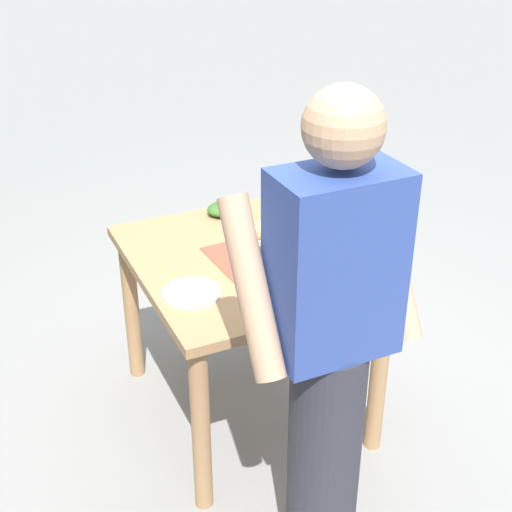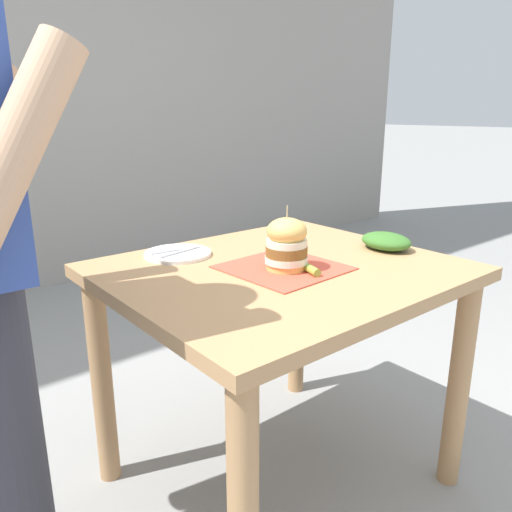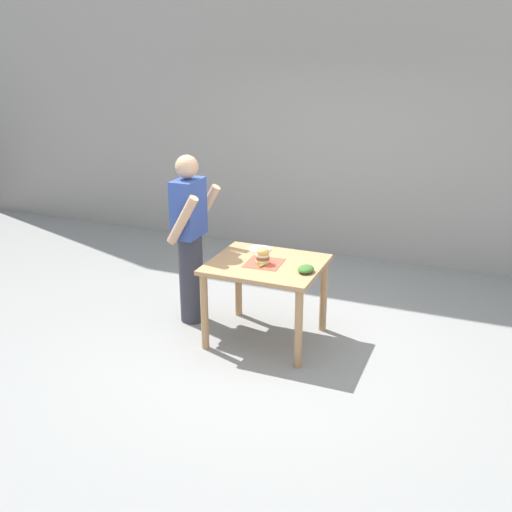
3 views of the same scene
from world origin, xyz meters
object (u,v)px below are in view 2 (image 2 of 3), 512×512
object	(u,v)px
patio_table	(280,306)
pickle_spear	(310,269)
side_plate_with_forks	(178,254)
sandwich	(287,244)
side_salad	(386,241)

from	to	relation	value
patio_table	pickle_spear	world-z (taller)	pickle_spear
pickle_spear	side_plate_with_forks	world-z (taller)	pickle_spear
sandwich	side_salad	bearing A→B (deg)	-96.06
pickle_spear	side_plate_with_forks	distance (m)	0.46
pickle_spear	side_plate_with_forks	size ratio (longest dim) A/B	0.40
sandwich	pickle_spear	size ratio (longest dim) A/B	2.18
sandwich	pickle_spear	bearing A→B (deg)	-159.86
patio_table	sandwich	distance (m)	0.22
patio_table	side_plate_with_forks	distance (m)	0.38
patio_table	side_plate_with_forks	world-z (taller)	side_plate_with_forks
sandwich	pickle_spear	xyz separation A→B (m)	(-0.07, -0.03, -0.06)
patio_table	sandwich	xyz separation A→B (m)	(-0.04, 0.02, 0.21)
side_plate_with_forks	pickle_spear	bearing A→B (deg)	-154.79
patio_table	sandwich	bearing A→B (deg)	157.63
pickle_spear	patio_table	bearing A→B (deg)	4.98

